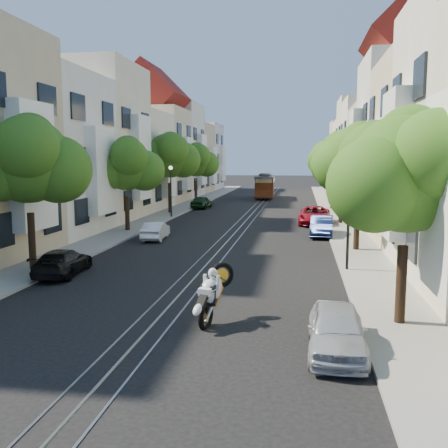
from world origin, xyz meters
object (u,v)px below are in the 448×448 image
at_px(tree_e_a, 409,176).
at_px(tree_w_a, 29,162).
at_px(lamp_west, 171,183).
at_px(parked_car_w_mid, 156,231).
at_px(parked_car_e_near, 337,330).
at_px(cable_car, 265,185).
at_px(tree_e_c, 343,162).
at_px(sportbike_rider, 212,292).
at_px(parked_car_e_mid, 322,226).
at_px(tree_e_b, 360,161).
at_px(tree_w_b, 127,166).
at_px(lamp_east, 349,207).
at_px(tree_w_c, 170,156).
at_px(parked_car_w_far, 202,202).
at_px(parked_car_e_far, 315,215).
at_px(tree_e_d, 334,159).
at_px(parked_car_w_near, 63,262).
at_px(tree_w_d, 196,161).

height_order(tree_e_a, tree_w_a, tree_w_a).
distance_m(lamp_west, parked_car_w_mid, 11.28).
relative_size(tree_w_a, parked_car_e_near, 1.88).
xyz_separation_m(lamp_west, parked_car_w_mid, (1.90, -10.88, -2.30)).
bearing_deg(cable_car, tree_w_a, -101.26).
xyz_separation_m(tree_e_c, sportbike_rider, (-5.55, -23.55, -3.65)).
bearing_deg(parked_car_e_mid, tree_e_c, 77.67).
bearing_deg(tree_e_b, tree_w_b, 160.85).
bearing_deg(lamp_east, tree_w_a, -171.43).
bearing_deg(parked_car_w_mid, lamp_west, -84.20).
bearing_deg(cable_car, lamp_west, -107.85).
xyz_separation_m(tree_w_b, tree_w_c, (0.00, 11.00, 0.67)).
relative_size(parked_car_e_near, parked_car_w_far, 0.98).
bearing_deg(parked_car_e_far, lamp_east, -83.61).
relative_size(tree_e_d, lamp_west, 1.65).
distance_m(tree_e_b, parked_car_e_far, 11.63).
distance_m(cable_car, parked_car_w_mid, 32.37).
bearing_deg(lamp_west, parked_car_e_near, -67.15).
xyz_separation_m(tree_w_c, parked_car_w_near, (1.54, -23.42, -4.52)).
relative_size(tree_e_d, parked_car_w_mid, 2.07).
height_order(tree_e_d, tree_w_a, tree_e_d).
distance_m(tree_e_a, parked_car_w_far, 35.80).
relative_size(tree_e_c, parked_car_w_mid, 1.97).
bearing_deg(lamp_east, tree_e_a, -82.21).
distance_m(tree_e_b, tree_e_d, 22.00).
relative_size(tree_e_a, tree_w_c, 0.88).
distance_m(tree_e_d, sportbike_rider, 35.21).
relative_size(lamp_west, cable_car, 0.57).
bearing_deg(parked_car_w_far, tree_e_a, 116.27).
bearing_deg(tree_w_d, parked_car_w_mid, -83.71).
bearing_deg(tree_e_b, tree_e_c, 90.00).
bearing_deg(tree_w_d, tree_e_d, -19.15).
bearing_deg(lamp_east, parked_car_w_near, -168.38).
relative_size(tree_w_a, parked_car_e_mid, 1.71).
height_order(tree_w_d, parked_car_e_near, tree_w_d).
height_order(tree_e_b, parked_car_e_mid, tree_e_b).
bearing_deg(parked_car_e_near, tree_e_d, 88.18).
height_order(tree_e_a, parked_car_e_far, tree_e_a).
bearing_deg(lamp_east, tree_w_b, 143.42).
bearing_deg(tree_w_b, lamp_east, -36.58).
height_order(tree_e_b, tree_e_c, tree_e_b).
relative_size(tree_e_d, parked_car_w_far, 1.88).
xyz_separation_m(lamp_east, cable_car, (-6.42, 39.19, -1.20)).
distance_m(tree_e_d, parked_car_e_near, 36.64).
relative_size(tree_e_d, tree_w_d, 1.05).
height_order(parked_car_e_mid, parked_car_w_mid, parked_car_e_mid).
xyz_separation_m(parked_car_w_near, parked_car_w_far, (0.20, 28.70, 0.07)).
bearing_deg(tree_w_a, parked_car_w_near, -15.34).
distance_m(parked_car_e_near, parked_car_w_mid, 19.09).
bearing_deg(tree_e_b, tree_e_d, 90.00).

